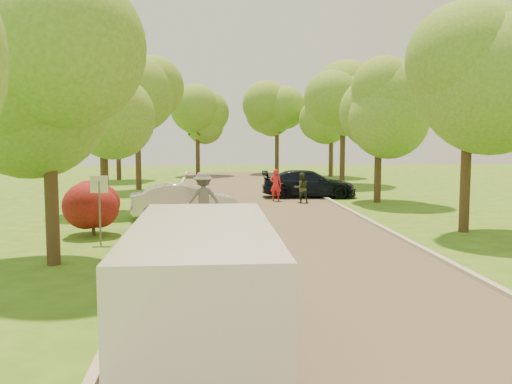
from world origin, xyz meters
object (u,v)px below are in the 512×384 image
object	(u,v)px
skateboarder	(203,199)
person_striped	(276,185)
silver_sedan	(184,201)
dark_sedan	(309,184)
person_olive	(301,188)
longboard	(204,227)
minivan	(202,286)
street_sign	(99,195)

from	to	relation	value
skateboarder	person_striped	distance (m)	9.47
silver_sedan	skateboarder	distance (m)	3.04
dark_sedan	silver_sedan	bearing A→B (deg)	143.60
dark_sedan	person_striped	xyz separation A→B (m)	(-2.04, -1.60, 0.09)
silver_sedan	dark_sedan	world-z (taller)	dark_sedan
silver_sedan	person_olive	size ratio (longest dim) A/B	2.86
silver_sedan	person_olive	bearing A→B (deg)	-56.85
longboard	person_olive	bearing A→B (deg)	-130.66
minivan	silver_sedan	size ratio (longest dim) A/B	1.27
skateboarder	person_olive	xyz separation A→B (m)	(4.95, 7.73, -0.36)
person_striped	dark_sedan	bearing A→B (deg)	-119.67
street_sign	person_striped	xyz separation A→B (m)	(7.06, 10.97, -0.72)
street_sign	minivan	bearing A→B (deg)	-71.02
minivan	person_striped	bearing A→B (deg)	80.24
skateboarder	person_striped	bearing A→B (deg)	-121.44
minivan	dark_sedan	xyz separation A→B (m)	(5.80, 22.17, -0.34)
longboard	person_olive	distance (m)	9.20
street_sign	skateboarder	distance (m)	4.03
silver_sedan	street_sign	bearing A→B (deg)	147.35
longboard	silver_sedan	bearing A→B (deg)	-82.66
skateboarder	person_olive	world-z (taller)	skateboarder
street_sign	person_striped	world-z (taller)	street_sign
silver_sedan	dark_sedan	distance (m)	9.91
silver_sedan	person_olive	world-z (taller)	person_olive
longboard	person_striped	size ratio (longest dim) A/B	0.63
longboard	person_olive	world-z (taller)	person_olive
minivan	person_olive	bearing A→B (deg)	76.44
skateboarder	dark_sedan	bearing A→B (deg)	-127.46
person_striped	skateboarder	bearing A→B (deg)	88.81
street_sign	minivan	xyz separation A→B (m)	(3.30, -9.60, -0.47)
silver_sedan	person_olive	distance (m)	7.51
dark_sedan	longboard	xyz separation A→B (m)	(-5.80, -10.30, -0.64)
longboard	person_olive	xyz separation A→B (m)	(4.95, 7.73, 0.66)
street_sign	skateboarder	bearing A→B (deg)	34.63
silver_sedan	longboard	size ratio (longest dim) A/B	4.17
minivan	skateboarder	bearing A→B (deg)	90.59
skateboarder	minivan	bearing A→B (deg)	81.94
dark_sedan	longboard	bearing A→B (deg)	155.97
street_sign	longboard	world-z (taller)	street_sign
minivan	person_striped	distance (m)	20.91
minivan	person_olive	world-z (taller)	minivan
street_sign	longboard	distance (m)	4.27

